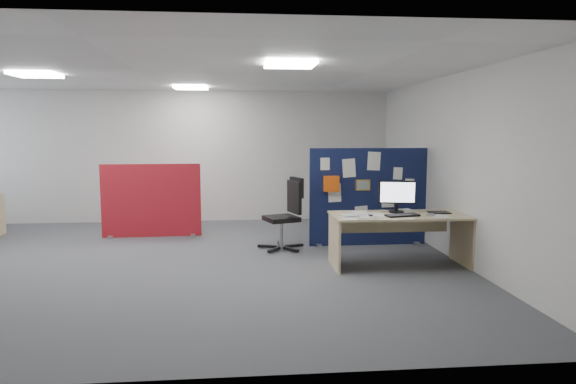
{
  "coord_description": "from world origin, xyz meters",
  "views": [
    {
      "loc": [
        1.39,
        -7.26,
        1.88
      ],
      "look_at": [
        2.07,
        0.05,
        1.0
      ],
      "focal_mm": 32.0,
      "sensor_mm": 36.0,
      "label": 1
    }
  ],
  "objects": [
    {
      "name": "floor",
      "position": [
        0.0,
        0.0,
        0.0
      ],
      "size": [
        9.0,
        9.0,
        0.0
      ],
      "primitive_type": "plane",
      "color": "#4B4D52",
      "rests_on": "ground"
    },
    {
      "name": "wall_back",
      "position": [
        0.0,
        3.5,
        1.35
      ],
      "size": [
        9.0,
        0.02,
        2.7
      ],
      "primitive_type": "cube",
      "color": "silver",
      "rests_on": "floor"
    },
    {
      "name": "office_chair",
      "position": [
        2.14,
        0.75,
        0.64
      ],
      "size": [
        0.75,
        0.71,
        1.12
      ],
      "rotation": [
        0.0,
        0.0,
        0.34
      ],
      "color": "black",
      "rests_on": "floor"
    },
    {
      "name": "wall_right",
      "position": [
        4.5,
        0.0,
        1.35
      ],
      "size": [
        0.02,
        7.0,
        2.7
      ],
      "primitive_type": "cube",
      "color": "silver",
      "rests_on": "floor"
    },
    {
      "name": "red_divider",
      "position": [
        -0.18,
        1.93,
        0.64
      ],
      "size": [
        1.73,
        0.3,
        1.3
      ],
      "rotation": [
        0.0,
        0.0,
        0.03
      ],
      "color": "maroon",
      "rests_on": "floor"
    },
    {
      "name": "ceiling",
      "position": [
        0.0,
        0.0,
        2.7
      ],
      "size": [
        9.0,
        7.0,
        0.02
      ],
      "primitive_type": "cube",
      "color": "white",
      "rests_on": "wall_back"
    },
    {
      "name": "desk_papers",
      "position": [
        3.27,
        -0.45,
        0.73
      ],
      "size": [
        1.47,
        0.91,
        0.0
      ],
      "color": "white",
      "rests_on": "main_desk"
    },
    {
      "name": "ceiling_lights",
      "position": [
        0.33,
        0.67,
        2.67
      ],
      "size": [
        4.1,
        4.1,
        0.04
      ],
      "color": "white",
      "rests_on": "ceiling"
    },
    {
      "name": "keyboard",
      "position": [
        3.57,
        -0.59,
        0.74
      ],
      "size": [
        0.48,
        0.27,
        0.02
      ],
      "primitive_type": "cube",
      "rotation": [
        0.0,
        0.0,
        0.2
      ],
      "color": "black",
      "rests_on": "main_desk"
    },
    {
      "name": "wall_front",
      "position": [
        0.0,
        -3.5,
        1.35
      ],
      "size": [
        9.0,
        0.02,
        2.7
      ],
      "primitive_type": "cube",
      "color": "silver",
      "rests_on": "floor"
    },
    {
      "name": "navy_divider",
      "position": [
        3.46,
        0.93,
        0.8
      ],
      "size": [
        1.94,
        0.3,
        1.6
      ],
      "color": "black",
      "rests_on": "floor"
    },
    {
      "name": "main_desk",
      "position": [
        3.58,
        -0.39,
        0.56
      ],
      "size": [
        1.88,
        0.84,
        0.73
      ],
      "color": "beige",
      "rests_on": "floor"
    },
    {
      "name": "monitor_main",
      "position": [
        3.59,
        -0.26,
        0.98
      ],
      "size": [
        0.51,
        0.21,
        0.45
      ],
      "rotation": [
        0.0,
        0.0,
        -0.2
      ],
      "color": "black",
      "rests_on": "main_desk"
    },
    {
      "name": "paper_tray",
      "position": [
        4.17,
        -0.38,
        0.74
      ],
      "size": [
        0.28,
        0.22,
        0.01
      ],
      "primitive_type": "cube",
      "rotation": [
        0.0,
        0.0,
        -0.0
      ],
      "color": "black",
      "rests_on": "main_desk"
    },
    {
      "name": "mouse",
      "position": [
        3.95,
        -0.61,
        0.74
      ],
      "size": [
        0.11,
        0.09,
        0.03
      ],
      "primitive_type": "cube",
      "rotation": [
        0.0,
        0.0,
        0.29
      ],
      "color": "#95959A",
      "rests_on": "main_desk"
    }
  ]
}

